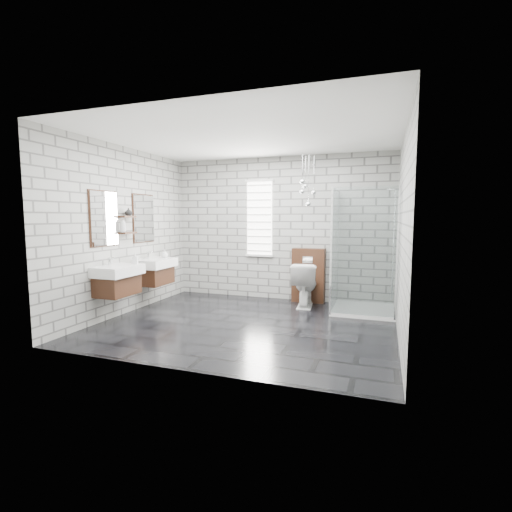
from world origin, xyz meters
The scene contains 20 objects.
floor centered at (0.00, 0.00, -0.01)m, with size 4.20×3.60×0.02m, color black.
ceiling centered at (0.00, 0.00, 2.71)m, with size 4.20×3.60×0.02m, color white.
wall_back centered at (0.00, 1.81, 1.35)m, with size 4.20×0.02×2.70m, color #9D9D98.
wall_front centered at (0.00, -1.81, 1.35)m, with size 4.20×0.02×2.70m, color #9D9D98.
wall_left centered at (-2.11, 0.00, 1.35)m, with size 0.02×3.60×2.70m, color #9D9D98.
wall_right centered at (2.11, 0.00, 1.35)m, with size 0.02×3.60×2.70m, color #9D9D98.
vanity_left centered at (-1.91, -0.51, 0.76)m, with size 0.47×0.70×1.57m.
vanity_right centered at (-1.91, 0.46, 0.76)m, with size 0.47×0.70×1.57m.
shelf_lower centered at (-2.03, -0.05, 1.32)m, with size 0.14×0.30×0.03m, color #3D2112.
shelf_upper centered at (-2.03, -0.05, 1.58)m, with size 0.14×0.30×0.03m, color #3D2112.
window centered at (-0.40, 1.78, 1.55)m, with size 0.56×0.05×1.48m.
cistern_panel centered at (0.59, 1.70, 0.50)m, with size 0.60×0.20×1.00m, color #3D2112.
flush_plate centered at (0.59, 1.60, 0.80)m, with size 0.18×0.01×0.12m, color silver.
shower_enclosure centered at (1.50, 1.18, 0.50)m, with size 1.00×1.00×2.03m.
pendant_cluster centered at (0.59, 1.36, 2.03)m, with size 0.28×0.21×0.95m.
toilet centered at (0.59, 1.36, 0.39)m, with size 0.44×0.76×0.78m, color white.
soap_bottle_a centered at (-1.75, -0.25, 0.94)m, with size 0.08×0.08×0.17m, color #B2B2B2.
soap_bottle_b centered at (-1.81, 0.66, 0.92)m, with size 0.11×0.11×0.15m, color #B2B2B2.
soap_bottle_c centered at (-2.02, -0.17, 1.45)m, with size 0.09×0.09×0.23m, color #B2B2B2.
vase centered at (-2.02, -0.02, 1.66)m, with size 0.12×0.12×0.13m, color #B2B2B2.
Camera 1 is at (1.88, -5.03, 1.57)m, focal length 26.00 mm.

